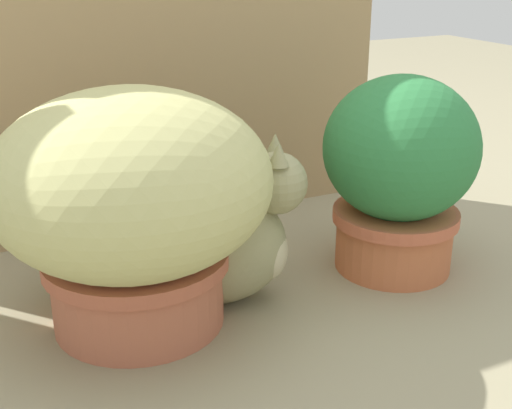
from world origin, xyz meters
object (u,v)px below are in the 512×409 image
Objects in this scene: leafy_planter at (399,170)px; cat at (224,239)px; grass_planter at (132,199)px; mushroom_ornament_red at (152,303)px.

leafy_planter reaches higher than cat.
mushroom_ornament_red is (-0.01, -0.10, -0.14)m from grass_planter.
grass_planter is 0.52m from leafy_planter.
grass_planter reaches higher than cat.
cat is at bearing 32.47° from mushroom_ornament_red.
mushroom_ornament_red is (-0.17, -0.11, -0.03)m from cat.
grass_planter is 1.29× the size of cat.
cat is at bearing 1.73° from grass_planter.
cat is at bearing 176.24° from leafy_planter.
grass_planter reaches higher than mushroom_ornament_red.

